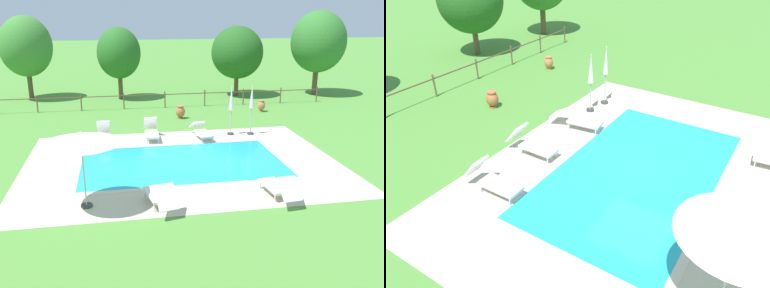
# 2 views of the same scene
# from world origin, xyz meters

# --- Properties ---
(ground_plane) EXTENTS (160.00, 160.00, 0.00)m
(ground_plane) POSITION_xyz_m (0.00, 0.00, 0.00)
(ground_plane) COLOR #518E38
(pool_deck_paving) EXTENTS (12.48, 9.09, 0.01)m
(pool_deck_paving) POSITION_xyz_m (0.00, 0.00, 0.00)
(pool_deck_paving) COLOR beige
(pool_deck_paving) RESTS_ON ground
(swimming_pool_water) EXTENTS (7.98, 4.59, 0.01)m
(swimming_pool_water) POSITION_xyz_m (0.00, 0.00, 0.01)
(swimming_pool_water) COLOR #23A8C1
(swimming_pool_water) RESTS_ON ground
(pool_coping_rim) EXTENTS (8.46, 5.07, 0.01)m
(pool_coping_rim) POSITION_xyz_m (0.00, 0.00, 0.01)
(pool_coping_rim) COLOR beige
(pool_coping_rim) RESTS_ON ground
(sun_lounger_north_near_steps) EXTENTS (0.85, 2.11, 0.75)m
(sun_lounger_north_near_steps) POSITION_xyz_m (1.46, 3.20, 0.36)
(sun_lounger_north_near_steps) COLOR white
(sun_lounger_north_near_steps) RESTS_ON ground
(sun_lounger_north_mid) EXTENTS (0.96, 2.00, 0.94)m
(sun_lounger_north_mid) POSITION_xyz_m (-1.30, -3.82, 0.39)
(sun_lounger_north_mid) COLOR white
(sun_lounger_north_mid) RESTS_ON ground
(sun_lounger_north_far) EXTENTS (0.61, 1.87, 0.98)m
(sun_lounger_north_far) POSITION_xyz_m (-0.93, 3.50, 0.39)
(sun_lounger_north_far) COLOR white
(sun_lounger_north_far) RESTS_ON ground
(sun_lounger_north_end) EXTENTS (0.61, 1.87, 0.98)m
(sun_lounger_north_end) POSITION_xyz_m (-3.16, 3.16, 0.39)
(sun_lounger_north_end) COLOR white
(sun_lounger_north_end) RESTS_ON ground
(sun_lounger_south_mid) EXTENTS (0.79, 1.99, 0.91)m
(sun_lounger_south_mid) POSITION_xyz_m (2.57, -3.85, 0.38)
(sun_lounger_south_mid) COLOR white
(sun_lounger_south_mid) RESTS_ON ground
(patio_umbrella_open_foreground) EXTENTS (2.37, 2.37, 2.44)m
(patio_umbrella_open_foreground) POSITION_xyz_m (-3.55, -3.41, 2.23)
(patio_umbrella_open_foreground) COLOR #383838
(patio_umbrella_open_foreground) RESTS_ON ground
(patio_umbrella_closed_row_west) EXTENTS (0.32, 0.32, 2.41)m
(patio_umbrella_closed_row_west) POSITION_xyz_m (2.99, 3.56, 1.58)
(patio_umbrella_closed_row_west) COLOR #383838
(patio_umbrella_closed_row_west) RESTS_ON ground
(patio_umbrella_closed_row_east) EXTENTS (0.32, 0.32, 2.51)m
(patio_umbrella_closed_row_east) POSITION_xyz_m (3.98, 3.43, 1.61)
(patio_umbrella_closed_row_east) COLOR #383838
(patio_umbrella_closed_row_east) RESTS_ON ground
(terracotta_urn_near_fence) EXTENTS (0.45, 0.45, 0.71)m
(terracotta_urn_near_fence) POSITION_xyz_m (6.16, 8.04, 0.38)
(terracotta_urn_near_fence) COLOR #C67547
(terracotta_urn_near_fence) RESTS_ON ground
(terracotta_urn_by_tree) EXTENTS (0.52, 0.52, 0.73)m
(terracotta_urn_by_tree) POSITION_xyz_m (1.04, 7.23, 0.40)
(terracotta_urn_by_tree) COLOR #B7663D
(terracotta_urn_by_tree) RESTS_ON ground
(perimeter_fence) EXTENTS (20.71, 0.08, 1.05)m
(perimeter_fence) POSITION_xyz_m (0.51, 10.20, 0.67)
(perimeter_fence) COLOR brown
(perimeter_fence) RESTS_ON ground
(tree_far_west) EXTENTS (2.96, 2.96, 4.88)m
(tree_far_west) POSITION_xyz_m (-2.20, 13.58, 3.14)
(tree_far_west) COLOR brown
(tree_far_west) RESTS_ON ground
(tree_west_mid) EXTENTS (3.66, 3.66, 4.92)m
(tree_west_mid) POSITION_xyz_m (6.06, 13.27, 3.08)
(tree_west_mid) COLOR brown
(tree_west_mid) RESTS_ON ground
(tree_centre) EXTENTS (3.49, 3.49, 5.63)m
(tree_centre) POSITION_xyz_m (-8.35, 14.57, 3.59)
(tree_centre) COLOR brown
(tree_centre) RESTS_ON ground
(tree_east_mid) EXTENTS (3.89, 3.89, 5.97)m
(tree_east_mid) POSITION_xyz_m (11.88, 12.72, 3.78)
(tree_east_mid) COLOR brown
(tree_east_mid) RESTS_ON ground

